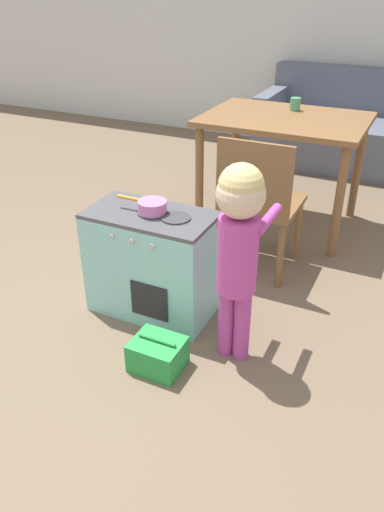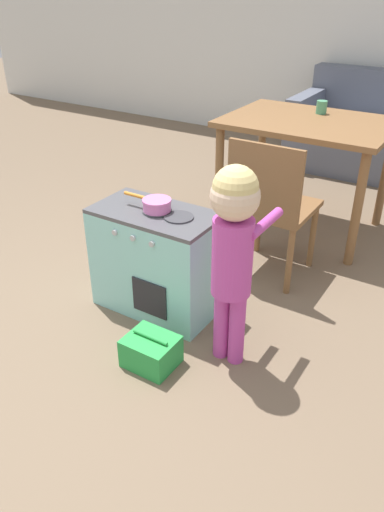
% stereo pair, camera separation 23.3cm
% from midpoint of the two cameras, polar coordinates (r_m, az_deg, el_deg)
% --- Properties ---
extents(ground_plane, '(16.00, 16.00, 0.00)m').
position_cam_midpoint_polar(ground_plane, '(2.37, -18.80, -14.01)').
color(ground_plane, brown).
extents(wall_back, '(10.00, 0.06, 2.60)m').
position_cam_midpoint_polar(wall_back, '(5.33, 12.07, 26.14)').
color(wall_back, silver).
rests_on(wall_back, ground_plane).
extents(play_kitchen, '(0.63, 0.36, 0.57)m').
position_cam_midpoint_polar(play_kitchen, '(2.57, -7.17, -0.86)').
color(play_kitchen, '#8CD1CC').
rests_on(play_kitchen, ground_plane).
extents(toy_pot, '(0.27, 0.14, 0.06)m').
position_cam_midpoint_polar(toy_pot, '(2.42, -7.41, 5.66)').
color(toy_pot, pink).
rests_on(toy_pot, play_kitchen).
extents(child_figure, '(0.20, 0.37, 0.94)m').
position_cam_midpoint_polar(child_figure, '(2.05, 2.19, 2.48)').
color(child_figure, '#BC429E').
rests_on(child_figure, ground_plane).
extents(toy_basket, '(0.23, 0.19, 0.16)m').
position_cam_midpoint_polar(toy_basket, '(2.31, -6.88, -11.18)').
color(toy_basket, green).
rests_on(toy_basket, ground_plane).
extents(dining_table, '(1.05, 0.78, 0.76)m').
position_cam_midpoint_polar(dining_table, '(3.44, 8.54, 13.70)').
color(dining_table, brown).
rests_on(dining_table, ground_plane).
extents(dining_chair_near, '(0.42, 0.42, 0.83)m').
position_cam_midpoint_polar(dining_chair_near, '(2.82, 5.36, 6.13)').
color(dining_chair_near, brown).
rests_on(dining_chair_near, ground_plane).
extents(couch, '(1.60, 0.85, 0.82)m').
position_cam_midpoint_polar(couch, '(4.93, 16.23, 13.52)').
color(couch, '#565B6B').
rests_on(couch, ground_plane).
extents(cup_on_table, '(0.07, 0.07, 0.08)m').
position_cam_midpoint_polar(cup_on_table, '(3.58, 9.83, 16.71)').
color(cup_on_table, '#478E66').
rests_on(cup_on_table, dining_table).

